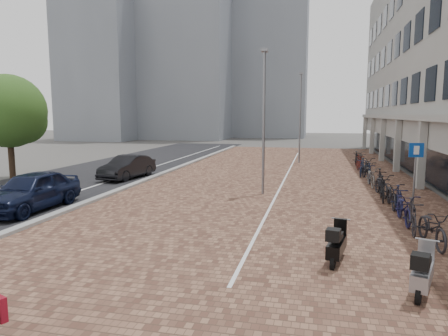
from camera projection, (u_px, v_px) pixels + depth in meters
ground at (178, 239)px, 11.69m from camera, size 140.00×140.00×0.00m
plaza_brick at (282, 178)px, 22.82m from camera, size 14.50×42.00×0.04m
street_asphalt at (107, 172)px, 25.29m from camera, size 8.00×50.00×0.03m
curb at (165, 173)px, 24.41m from camera, size 0.35×42.00×0.14m
lane_line at (136, 172)px, 24.84m from camera, size 0.12×44.00×0.00m
parking_line at (285, 177)px, 22.77m from camera, size 0.10×30.00×0.00m
bg_towers at (196, 45)px, 60.29m from camera, size 33.00×23.00×32.00m
car_navy at (31, 191)px, 15.08m from camera, size 1.79×4.37×1.48m
car_dark at (128, 167)px, 22.57m from camera, size 1.89×4.11×1.30m
scooter_front at (423, 270)px, 7.99m from camera, size 0.93×1.57×1.03m
scooter_mid at (337, 243)px, 9.72m from camera, size 0.74×1.53×1.01m
parking_sign at (415, 165)px, 14.92m from camera, size 0.53×0.13×2.55m
lamp_near at (264, 124)px, 17.64m from camera, size 0.12×0.12×6.35m
lamp_far at (300, 119)px, 29.33m from camera, size 0.12×0.12×6.56m
street_tree at (11, 113)px, 21.67m from camera, size 3.96×3.96×5.76m
bike_row at (375, 177)px, 19.94m from camera, size 1.45×20.45×1.05m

